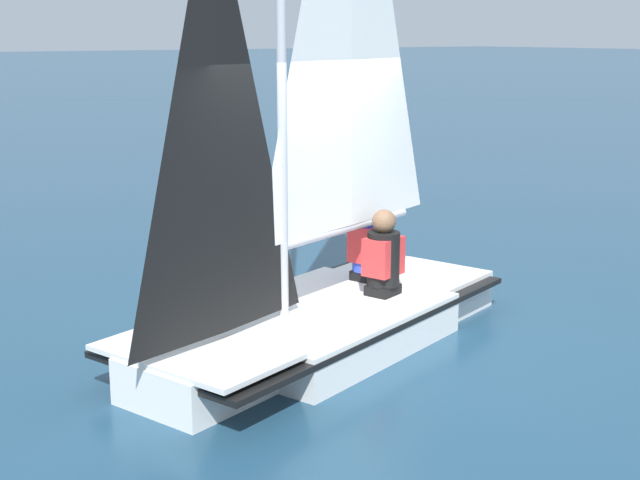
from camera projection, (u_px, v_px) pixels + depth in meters
ground_plane at (320, 344)px, 7.99m from camera, size 260.00×260.00×0.00m
sailboat_main at (320, 265)px, 7.82m from camera, size 2.71×4.24×5.38m
sailor_helm at (383, 267)px, 8.19m from camera, size 0.38×0.40×1.16m
sailor_crew at (368, 253)px, 8.70m from camera, size 0.38×0.40×1.16m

